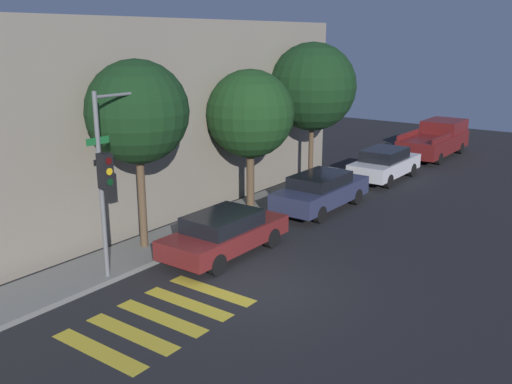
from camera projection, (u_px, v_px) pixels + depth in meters
The scene contains 12 objects.
ground_plane at pixel (256, 287), 14.85m from camera, with size 60.00×60.00×0.00m, color black.
sidewalk at pixel (145, 250), 17.20m from camera, with size 26.00×1.92×0.14m, color slate.
building_row at pixel (48, 126), 18.79m from camera, with size 26.00×6.00×6.89m, color gray.
crosswalk at pixel (161, 318), 13.25m from camera, with size 4.06×2.60×0.00m.
traffic_light_pole at pixel (114, 156), 14.65m from camera, with size 2.27×0.56×5.02m.
sedan_near_corner at pixel (225, 233), 16.86m from camera, with size 4.24×1.76×1.32m.
sedan_middle at pixel (321, 191), 21.26m from camera, with size 4.53×1.76×1.40m.
sedan_far_end at pixel (385, 164), 25.71m from camera, with size 4.27×1.76×1.44m.
pickup_truck at pixel (436, 139), 30.84m from camera, with size 5.63×2.10×1.81m.
tree_near_corner at pixel (137, 112), 16.29m from camera, with size 2.99×2.99×5.72m.
tree_midblock at pixel (250, 114), 20.65m from camera, with size 3.20×3.20×5.20m.
tree_far_end at pixel (313, 87), 23.86m from camera, with size 3.67×3.67×6.10m.
Camera 1 is at (-11.01, -8.08, 6.34)m, focal length 40.00 mm.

